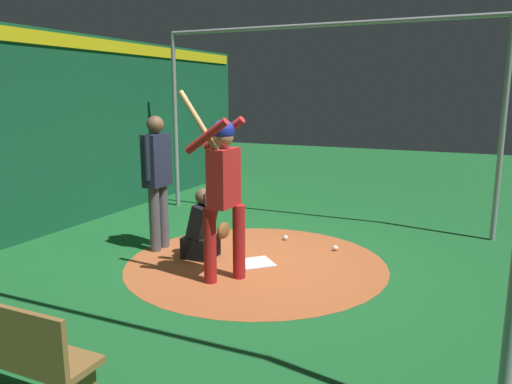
# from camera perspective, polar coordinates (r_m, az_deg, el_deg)

# --- Properties ---
(ground_plane) EXTENTS (27.93, 27.93, 0.00)m
(ground_plane) POSITION_cam_1_polar(r_m,az_deg,el_deg) (6.54, 0.00, -8.18)
(ground_plane) COLOR #195B28
(dirt_circle) EXTENTS (3.38, 3.38, 0.01)m
(dirt_circle) POSITION_cam_1_polar(r_m,az_deg,el_deg) (6.54, 0.00, -8.16)
(dirt_circle) COLOR #AD562D
(dirt_circle) RESTS_ON ground
(home_plate) EXTENTS (0.59, 0.59, 0.01)m
(home_plate) POSITION_cam_1_polar(r_m,az_deg,el_deg) (6.54, 0.00, -8.08)
(home_plate) COLOR white
(home_plate) RESTS_ON dirt_circle
(batter) EXTENTS (0.68, 0.49, 2.21)m
(batter) POSITION_cam_1_polar(r_m,az_deg,el_deg) (5.70, -3.82, 0.99)
(batter) COLOR maroon
(batter) RESTS_ON ground
(catcher) EXTENTS (0.58, 0.40, 0.95)m
(catcher) POSITION_cam_1_polar(r_m,az_deg,el_deg) (6.70, -6.05, -4.42)
(catcher) COLOR black
(catcher) RESTS_ON ground
(umpire) EXTENTS (0.24, 0.49, 1.88)m
(umpire) POSITION_cam_1_polar(r_m,az_deg,el_deg) (7.01, -11.25, 1.94)
(umpire) COLOR #4C4C51
(umpire) RESTS_ON ground
(back_wall) EXTENTS (0.23, 11.93, 3.13)m
(back_wall) POSITION_cam_1_polar(r_m,az_deg,el_deg) (8.36, -23.27, 6.26)
(back_wall) COLOR #145133
(back_wall) RESTS_ON ground
(cage_frame) EXTENTS (5.69, 4.96, 3.29)m
(cage_frame) POSITION_cam_1_polar(r_m,az_deg,el_deg) (6.17, 0.00, 12.13)
(cage_frame) COLOR gray
(cage_frame) RESTS_ON ground
(bench) EXTENTS (1.42, 0.36, 0.85)m
(bench) POSITION_cam_1_polar(r_m,az_deg,el_deg) (4.01, -27.03, -15.95)
(bench) COLOR olive
(bench) RESTS_ON ground
(baseball_0) EXTENTS (0.07, 0.07, 0.07)m
(baseball_0) POSITION_cam_1_polar(r_m,az_deg,el_deg) (7.52, 3.40, -5.23)
(baseball_0) COLOR white
(baseball_0) RESTS_ON dirt_circle
(baseball_1) EXTENTS (0.07, 0.07, 0.07)m
(baseball_1) POSITION_cam_1_polar(r_m,az_deg,el_deg) (7.11, 9.08, -6.35)
(baseball_1) COLOR white
(baseball_1) RESTS_ON dirt_circle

